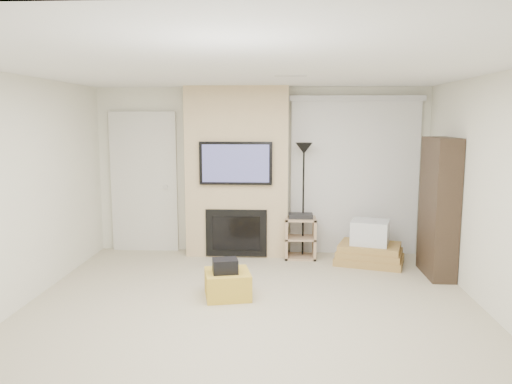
# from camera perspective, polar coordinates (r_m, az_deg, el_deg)

# --- Properties ---
(floor) EXTENTS (5.00, 5.50, 0.00)m
(floor) POSITION_cam_1_polar(r_m,az_deg,el_deg) (5.21, -0.71, -14.58)
(floor) COLOR beige
(floor) RESTS_ON ground
(ceiling) EXTENTS (5.00, 5.50, 0.00)m
(ceiling) POSITION_cam_1_polar(r_m,az_deg,el_deg) (4.82, -0.77, 13.93)
(ceiling) COLOR white
(ceiling) RESTS_ON wall_back
(wall_back) EXTENTS (5.00, 0.00, 2.50)m
(wall_back) POSITION_cam_1_polar(r_m,az_deg,el_deg) (7.59, 0.61, 2.45)
(wall_back) COLOR white
(wall_back) RESTS_ON ground
(wall_front) EXTENTS (5.00, 0.00, 2.50)m
(wall_front) POSITION_cam_1_polar(r_m,az_deg,el_deg) (2.21, -5.51, -12.44)
(wall_front) COLOR white
(wall_front) RESTS_ON ground
(wall_left) EXTENTS (0.00, 5.50, 2.50)m
(wall_left) POSITION_cam_1_polar(r_m,az_deg,el_deg) (5.61, -27.15, -0.58)
(wall_left) COLOR white
(wall_left) RESTS_ON ground
(wall_right) EXTENTS (0.00, 5.50, 2.50)m
(wall_right) POSITION_cam_1_polar(r_m,az_deg,el_deg) (5.32, 27.21, -1.02)
(wall_right) COLOR white
(wall_right) RESTS_ON ground
(hvac_vent) EXTENTS (0.35, 0.18, 0.01)m
(hvac_vent) POSITION_cam_1_polar(r_m,az_deg,el_deg) (5.61, 3.97, 13.10)
(hvac_vent) COLOR silver
(hvac_vent) RESTS_ON ceiling
(ottoman) EXTENTS (0.60, 0.60, 0.30)m
(ottoman) POSITION_cam_1_polar(r_m,az_deg,el_deg) (5.83, -3.27, -10.47)
(ottoman) COLOR gold
(ottoman) RESTS_ON floor
(black_bag) EXTENTS (0.32, 0.27, 0.16)m
(black_bag) POSITION_cam_1_polar(r_m,az_deg,el_deg) (5.72, -3.55, -8.43)
(black_bag) COLOR black
(black_bag) RESTS_ON ottoman
(fireplace_wall) EXTENTS (1.50, 0.47, 2.50)m
(fireplace_wall) POSITION_cam_1_polar(r_m,az_deg,el_deg) (7.40, -2.16, 2.19)
(fireplace_wall) COLOR #D6B888
(fireplace_wall) RESTS_ON floor
(entry_door) EXTENTS (1.02, 0.11, 2.14)m
(entry_door) POSITION_cam_1_polar(r_m,az_deg,el_deg) (7.86, -12.63, 1.02)
(entry_door) COLOR silver
(entry_door) RESTS_ON floor
(vertical_blinds) EXTENTS (1.98, 0.10, 2.37)m
(vertical_blinds) POSITION_cam_1_polar(r_m,az_deg,el_deg) (7.60, 11.21, 2.48)
(vertical_blinds) COLOR silver
(vertical_blinds) RESTS_ON floor
(floor_lamp) EXTENTS (0.25, 0.25, 1.69)m
(floor_lamp) POSITION_cam_1_polar(r_m,az_deg,el_deg) (7.28, 5.47, 2.81)
(floor_lamp) COLOR black
(floor_lamp) RESTS_ON floor
(av_stand) EXTENTS (0.45, 0.38, 0.66)m
(av_stand) POSITION_cam_1_polar(r_m,az_deg,el_deg) (7.37, 5.09, -4.89)
(av_stand) COLOR tan
(av_stand) RESTS_ON floor
(box_stack) EXTENTS (1.08, 0.93, 0.61)m
(box_stack) POSITION_cam_1_polar(r_m,az_deg,el_deg) (7.28, 12.86, -6.15)
(box_stack) COLOR #B58B48
(box_stack) RESTS_ON floor
(bookshelf) EXTENTS (0.30, 0.80, 1.80)m
(bookshelf) POSITION_cam_1_polar(r_m,az_deg,el_deg) (6.85, 20.16, -1.66)
(bookshelf) COLOR #2F2319
(bookshelf) RESTS_ON floor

